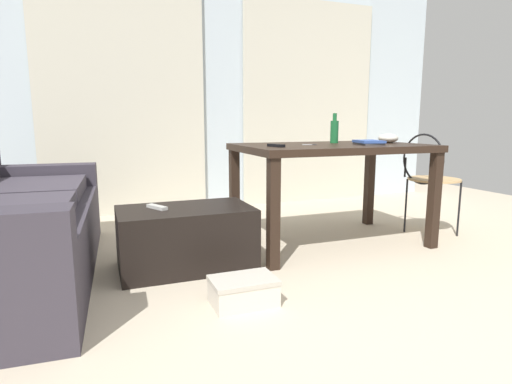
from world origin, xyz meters
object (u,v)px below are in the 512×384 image
(bowl, at_px, (388,138))
(book_stack, at_px, (369,142))
(wire_chair, at_px, (429,172))
(bottle_near, at_px, (334,131))
(tv_remote_on_table, at_px, (276,145))
(tv_remote_primary, at_px, (157,207))
(scissors, at_px, (311,145))
(couch, at_px, (2,232))
(coffee_table, at_px, (186,238))
(shoebox, at_px, (243,291))
(craft_table, at_px, (331,157))

(bowl, bearing_deg, book_stack, -154.03)
(wire_chair, distance_m, bottle_near, 0.86)
(bottle_near, bearing_deg, tv_remote_on_table, -155.15)
(wire_chair, bearing_deg, tv_remote_primary, -179.42)
(tv_remote_on_table, relative_size, scissors, 1.47)
(tv_remote_on_table, bearing_deg, couch, 163.29)
(book_stack, bearing_deg, scissors, 164.89)
(wire_chair, relative_size, bowl, 5.45)
(coffee_table, height_order, tv_remote_on_table, tv_remote_on_table)
(coffee_table, bearing_deg, scissors, 8.14)
(book_stack, xyz_separation_m, tv_remote_on_table, (-0.76, -0.01, -0.01))
(shoebox, bearing_deg, book_stack, 29.08)
(couch, bearing_deg, bottle_near, 4.22)
(book_stack, xyz_separation_m, scissors, (-0.42, 0.11, -0.01))
(bottle_near, xyz_separation_m, shoebox, (-1.12, -0.98, -0.80))
(book_stack, height_order, shoebox, book_stack)
(coffee_table, relative_size, tv_remote_on_table, 5.54)
(bottle_near, distance_m, shoebox, 1.69)
(book_stack, xyz_separation_m, shoebox, (-1.24, -0.69, -0.72))
(bowl, height_order, book_stack, bowl)
(craft_table, xyz_separation_m, wire_chair, (0.86, -0.10, -0.14))
(craft_table, relative_size, tv_remote_on_table, 9.18)
(couch, relative_size, bottle_near, 8.76)
(bottle_near, height_order, bowl, bottle_near)
(coffee_table, relative_size, scissors, 8.14)
(coffee_table, bearing_deg, book_stack, 1.05)
(tv_remote_primary, bearing_deg, book_stack, -27.70)
(tv_remote_primary, bearing_deg, couch, 145.90)
(couch, distance_m, coffee_table, 1.07)
(scissors, bearing_deg, coffee_table, -171.86)
(bowl, bearing_deg, craft_table, -179.20)
(bottle_near, bearing_deg, craft_table, -126.59)
(craft_table, xyz_separation_m, bowl, (0.53, 0.01, 0.13))
(coffee_table, relative_size, shoebox, 2.50)
(tv_remote_primary, bearing_deg, wire_chair, -26.71)
(coffee_table, height_order, craft_table, craft_table)
(bowl, relative_size, tv_remote_primary, 0.91)
(book_stack, relative_size, shoebox, 0.78)
(craft_table, xyz_separation_m, tv_remote_on_table, (-0.53, -0.14, 0.11))
(coffee_table, distance_m, tv_remote_on_table, 0.87)
(craft_table, xyz_separation_m, scissors, (-0.19, -0.02, 0.10))
(couch, distance_m, craft_table, 2.25)
(scissors, bearing_deg, wire_chair, -4.39)
(craft_table, height_order, book_stack, book_stack)
(bowl, distance_m, book_stack, 0.32)
(tv_remote_on_table, bearing_deg, craft_table, 2.56)
(craft_table, bearing_deg, book_stack, -29.55)
(wire_chair, relative_size, tv_remote_on_table, 5.55)
(coffee_table, bearing_deg, bottle_near, 13.82)
(bottle_near, xyz_separation_m, bowl, (0.41, -0.15, -0.06))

